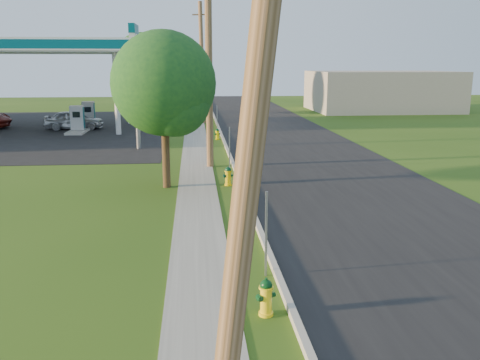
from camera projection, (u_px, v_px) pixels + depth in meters
name	position (u px, v px, depth m)	size (l,w,h in m)	color
road	(363.00, 203.00, 17.69)	(8.00, 120.00, 0.02)	black
curb	(249.00, 204.00, 17.33)	(0.15, 120.00, 0.15)	#A6A398
sidewalk	(198.00, 207.00, 17.19)	(1.50, 120.00, 0.03)	gray
utility_pole_near	(260.00, 60.00, 5.50)	(1.40, 0.32, 9.48)	brown
utility_pole_mid	(209.00, 59.00, 22.93)	(1.40, 0.32, 9.80)	brown
utility_pole_far	(202.00, 63.00, 40.44)	(1.40, 0.32, 9.50)	brown
sign_post_near	(266.00, 234.00, 11.47)	(0.05, 0.04, 2.00)	gray
sign_post_mid	(230.00, 149.00, 22.92)	(0.05, 0.04, 2.00)	gray
sign_post_far	(217.00, 120.00, 34.76)	(0.05, 0.04, 2.00)	gray
gas_canopy	(14.00, 47.00, 36.10)	(18.18, 9.18, 6.40)	silver
fuel_pump_ne	(78.00, 122.00, 35.72)	(1.20, 3.20, 1.90)	#A6A398
fuel_pump_se	(89.00, 117.00, 39.60)	(1.20, 3.20, 1.90)	#A6A398
price_pylon	(135.00, 51.00, 27.82)	(0.34, 2.04, 6.85)	gray
distant_building	(381.00, 91.00, 52.41)	(14.00, 10.00, 4.00)	gray
tree_verge	(166.00, 88.00, 19.14)	(3.98, 3.98, 6.03)	#3D2B17
tree_lot	(144.00, 62.00, 46.61)	(5.00, 5.00, 7.57)	#3D2B17
hydrant_near	(266.00, 297.00, 9.78)	(0.40, 0.36, 0.77)	yellow
hydrant_mid	(228.00, 176.00, 20.26)	(0.41, 0.36, 0.79)	#E4BA09
hydrant_far	(217.00, 134.00, 32.53)	(0.38, 0.34, 0.73)	#FFE205
car_silver	(74.00, 120.00, 37.42)	(1.68, 4.17, 1.42)	#BABDC2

